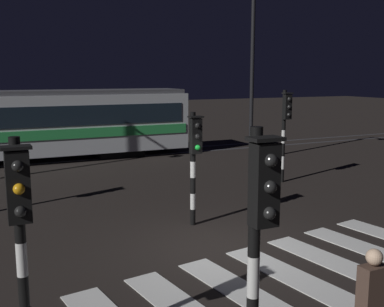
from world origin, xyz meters
The scene contains 10 objects.
ground_plane centered at (0.00, 0.00, 0.00)m, with size 120.00×120.00×0.00m, color black.
rail_near centered at (0.00, 12.54, 0.01)m, with size 80.00×0.12×0.03m, color #59595E.
rail_far centered at (0.00, 13.98, 0.01)m, with size 80.00×0.12×0.03m, color #59595E.
crosswalk_zebra centered at (0.00, -2.51, 0.01)m, with size 9.98×5.65×0.02m.
traffic_light_median_centre centered at (0.16, 1.72, 1.98)m, with size 0.36×0.42×3.00m.
traffic_light_corner_far_right centered at (5.32, 4.90, 2.25)m, with size 0.36×0.42×3.41m.
traffic_light_corner_near_left centered at (-4.49, -2.99, 2.10)m, with size 0.36×0.42×3.18m.
traffic_light_kerb_mid_left centered at (-2.20, -4.89, 2.24)m, with size 0.36×0.42×3.39m.
street_lamp_trackside_right centered at (6.67, 9.11, 4.82)m, with size 0.44×1.21×7.66m.
tram centered at (-2.65, 13.26, 1.74)m, with size 14.86×2.58×4.15m.
Camera 1 is at (-4.92, -8.99, 3.93)m, focal length 43.66 mm.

